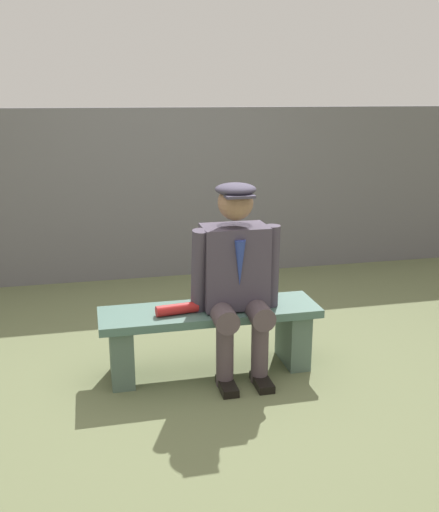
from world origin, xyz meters
name	(u,v)px	position (x,y,z in m)	size (l,w,h in m)	color
ground_plane	(210,370)	(0.00, 0.00, 0.00)	(30.00, 30.00, 0.00)	#636B46
bench	(210,330)	(0.00, 0.00, 0.29)	(1.43, 0.40, 0.44)	#45665B
seated_man	(236,273)	(-0.16, 0.05, 0.68)	(0.58, 0.53, 1.25)	#403847
rolled_magazine	(177,309)	(0.22, 0.05, 0.47)	(0.07, 0.07, 0.27)	#B21E1E
stadium_wall	(163,193)	(0.00, -2.24, 0.83)	(12.00, 0.24, 1.66)	slate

